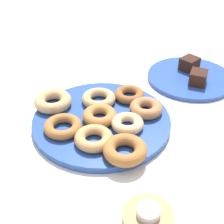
# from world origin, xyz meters

# --- Properties ---
(ground_plane) EXTENTS (2.40, 2.40, 0.00)m
(ground_plane) POSITION_xyz_m (0.00, 0.00, 0.00)
(ground_plane) COLOR white
(donut_plate) EXTENTS (0.34, 0.34, 0.02)m
(donut_plate) POSITION_xyz_m (0.00, 0.00, 0.01)
(donut_plate) COLOR #284C9E
(donut_plate) RESTS_ON ground_plane
(donut_0) EXTENTS (0.10, 0.10, 0.03)m
(donut_0) POSITION_xyz_m (-0.08, 0.08, 0.03)
(donut_0) COLOR #B27547
(donut_0) RESTS_ON donut_plate
(donut_1) EXTENTS (0.14, 0.14, 0.03)m
(donut_1) POSITION_xyz_m (0.02, -0.14, 0.03)
(donut_1) COLOR tan
(donut_1) RESTS_ON donut_plate
(donut_2) EXTENTS (0.10, 0.10, 0.02)m
(donut_2) POSITION_xyz_m (0.09, -0.05, 0.03)
(donut_2) COLOR #AD6B33
(donut_2) RESTS_ON donut_plate
(donut_3) EXTENTS (0.11, 0.11, 0.02)m
(donut_3) POSITION_xyz_m (0.00, 0.07, 0.03)
(donut_3) COLOR #EABC84
(donut_3) RESTS_ON donut_plate
(donut_4) EXTENTS (0.12, 0.12, 0.02)m
(donut_4) POSITION_xyz_m (-0.06, -0.04, 0.03)
(donut_4) COLOR tan
(donut_4) RESTS_ON donut_plate
(donut_5) EXTENTS (0.11, 0.11, 0.02)m
(donut_5) POSITION_xyz_m (-0.12, 0.02, 0.03)
(donut_5) COLOR #995B2D
(donut_5) RESTS_ON donut_plate
(donut_6) EXTENTS (0.11, 0.11, 0.03)m
(donut_6) POSITION_xyz_m (0.01, -0.00, 0.03)
(donut_6) COLOR #BC7A3D
(donut_6) RESTS_ON donut_plate
(donut_7) EXTENTS (0.12, 0.12, 0.03)m
(donut_7) POSITION_xyz_m (0.08, 0.11, 0.03)
(donut_7) COLOR #AD6B33
(donut_7) RESTS_ON donut_plate
(donut_8) EXTENTS (0.12, 0.12, 0.02)m
(donut_8) POSITION_xyz_m (0.09, 0.03, 0.03)
(donut_8) COLOR tan
(donut_8) RESTS_ON donut_plate
(cake_plate) EXTENTS (0.26, 0.26, 0.01)m
(cake_plate) POSITION_xyz_m (-0.32, 0.11, 0.01)
(cake_plate) COLOR #284C9E
(cake_plate) RESTS_ON ground_plane
(brownie_near) EXTENTS (0.06, 0.06, 0.04)m
(brownie_near) POSITION_xyz_m (-0.36, 0.10, 0.03)
(brownie_near) COLOR #381E14
(brownie_near) RESTS_ON cake_plate
(brownie_far) EXTENTS (0.06, 0.05, 0.04)m
(brownie_far) POSITION_xyz_m (-0.29, 0.15, 0.03)
(brownie_far) COLOR #381E14
(brownie_far) RESTS_ON cake_plate
(candle_holder) EXTENTS (0.09, 0.09, 0.02)m
(candle_holder) POSITION_xyz_m (0.20, 0.22, 0.01)
(candle_holder) COLOR tan
(candle_holder) RESTS_ON ground_plane
(tealight) EXTENTS (0.04, 0.04, 0.01)m
(tealight) POSITION_xyz_m (0.20, 0.22, 0.03)
(tealight) COLOR silver
(tealight) RESTS_ON candle_holder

